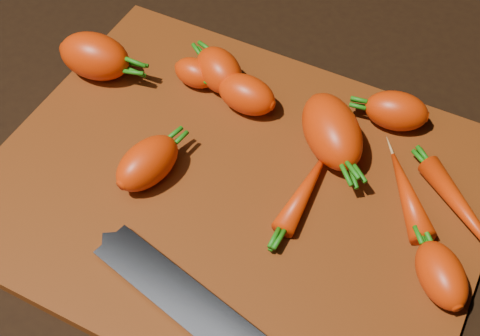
% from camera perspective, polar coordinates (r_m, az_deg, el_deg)
% --- Properties ---
extents(ground, '(2.00, 2.00, 0.01)m').
position_cam_1_polar(ground, '(0.70, -0.37, -2.35)').
color(ground, black).
extents(cutting_board, '(0.50, 0.40, 0.01)m').
position_cam_1_polar(cutting_board, '(0.69, -0.38, -1.81)').
color(cutting_board, '#5E2709').
rests_on(cutting_board, ground).
extents(carrot_0, '(0.09, 0.06, 0.05)m').
position_cam_1_polar(carrot_0, '(0.79, -12.30, 9.30)').
color(carrot_0, '#ED3202').
rests_on(carrot_0, cutting_board).
extents(carrot_1, '(0.08, 0.07, 0.05)m').
position_cam_1_polar(carrot_1, '(0.77, -1.79, 8.34)').
color(carrot_1, '#ED3202').
rests_on(carrot_1, cutting_board).
extents(carrot_2, '(0.11, 0.11, 0.06)m').
position_cam_1_polar(carrot_2, '(0.70, 7.85, 3.14)').
color(carrot_2, '#ED3202').
rests_on(carrot_2, cutting_board).
extents(carrot_3, '(0.06, 0.08, 0.04)m').
position_cam_1_polar(carrot_3, '(0.68, -7.90, 0.42)').
color(carrot_3, '#ED3202').
rests_on(carrot_3, cutting_board).
extents(carrot_4, '(0.07, 0.05, 0.04)m').
position_cam_1_polar(carrot_4, '(0.74, 0.57, 6.29)').
color(carrot_4, '#ED3202').
rests_on(carrot_4, cutting_board).
extents(carrot_5, '(0.05, 0.04, 0.03)m').
position_cam_1_polar(carrot_5, '(0.77, -3.84, 8.10)').
color(carrot_5, '#ED3202').
rests_on(carrot_5, cutting_board).
extents(carrot_6, '(0.08, 0.08, 0.04)m').
position_cam_1_polar(carrot_6, '(0.63, 16.80, -8.73)').
color(carrot_6, '#ED3202').
rests_on(carrot_6, cutting_board).
extents(carrot_7, '(0.02, 0.11, 0.02)m').
position_cam_1_polar(carrot_7, '(0.67, 5.67, -1.74)').
color(carrot_7, '#ED3202').
rests_on(carrot_7, cutting_board).
extents(carrot_8, '(0.12, 0.11, 0.02)m').
position_cam_1_polar(carrot_8, '(0.69, 18.75, -3.76)').
color(carrot_8, '#ED3202').
rests_on(carrot_8, cutting_board).
extents(carrot_9, '(0.08, 0.10, 0.03)m').
position_cam_1_polar(carrot_9, '(0.68, 14.09, -2.19)').
color(carrot_9, '#ED3202').
rests_on(carrot_9, cutting_board).
extents(carrot_10, '(0.08, 0.06, 0.04)m').
position_cam_1_polar(carrot_10, '(0.74, 13.20, 4.77)').
color(carrot_10, '#ED3202').
rests_on(carrot_10, cutting_board).
extents(knife, '(0.36, 0.11, 0.02)m').
position_cam_1_polar(knife, '(0.60, -2.25, -13.10)').
color(knife, gray).
rests_on(knife, cutting_board).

